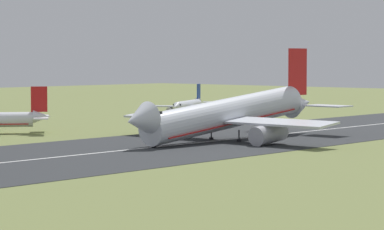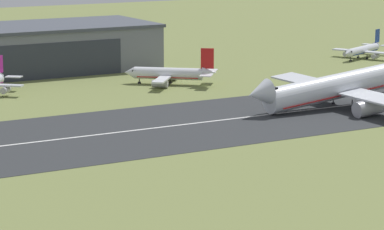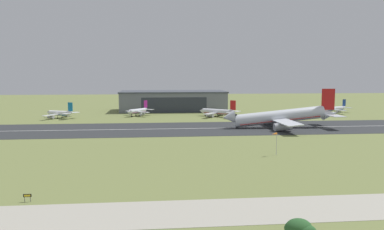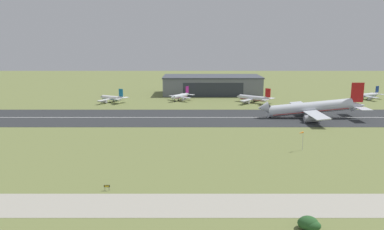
% 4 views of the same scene
% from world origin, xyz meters
% --- Properties ---
extents(ground_plane, '(715.84, 715.84, 0.00)m').
position_xyz_m(ground_plane, '(0.00, 61.59, 0.00)').
color(ground_plane, olive).
extents(runway_strip, '(475.84, 43.10, 0.06)m').
position_xyz_m(runway_strip, '(0.00, 123.18, 0.03)').
color(runway_strip, '#2B2D30').
rests_on(runway_strip, ground_plane).
extents(runway_centreline, '(428.26, 0.70, 0.01)m').
position_xyz_m(runway_centreline, '(0.00, 123.18, 0.07)').
color(runway_centreline, silver).
rests_on(runway_centreline, runway_strip).
extents(taxiway_road, '(356.88, 13.01, 0.05)m').
position_xyz_m(taxiway_road, '(0.00, 21.78, 0.03)').
color(taxiway_road, '#A8A393').
rests_on(taxiway_road, ground_plane).
extents(hangar_building, '(69.34, 32.30, 13.05)m').
position_xyz_m(hangar_building, '(21.76, 207.97, 6.54)').
color(hangar_building, slate).
rests_on(hangar_building, ground_plane).
extents(airplane_landing, '(53.58, 47.59, 17.62)m').
position_xyz_m(airplane_landing, '(66.06, 122.53, 4.87)').
color(airplane_landing, silver).
rests_on(airplane_landing, ground_plane).
extents(airplane_parked_west, '(19.94, 20.54, 8.97)m').
position_xyz_m(airplane_parked_west, '(-42.43, 169.82, 2.69)').
color(airplane_parked_west, white).
rests_on(airplane_parked_west, ground_plane).
extents(airplane_parked_centre, '(23.43, 22.96, 9.71)m').
position_xyz_m(airplane_parked_centre, '(45.20, 168.54, 2.77)').
color(airplane_parked_centre, silver).
rests_on(airplane_parked_centre, ground_plane).
extents(airplane_parked_east, '(24.43, 19.36, 8.25)m').
position_xyz_m(airplane_parked_east, '(120.88, 182.21, 2.59)').
color(airplane_parked_east, silver).
rests_on(airplane_parked_east, ground_plane).
extents(airplane_parked_far_east, '(16.96, 17.55, 8.74)m').
position_xyz_m(airplane_parked_far_east, '(-0.08, 176.08, 2.99)').
color(airplane_parked_far_east, silver).
rests_on(airplane_parked_far_east, ground_plane).
extents(shrub_clump, '(4.48, 3.92, 2.70)m').
position_xyz_m(shrub_clump, '(31.10, 10.45, 1.23)').
color(shrub_clump, '#285628').
rests_on(shrub_clump, ground_plane).
extents(windsock_pole, '(2.21, 1.87, 6.78)m').
position_xyz_m(windsock_pole, '(45.11, 65.64, 6.05)').
color(windsock_pole, '#B7B7BC').
rests_on(windsock_pole, ground_plane).
extents(runway_sign, '(1.52, 0.14, 1.51)m').
position_xyz_m(runway_sign, '(-14.29, 30.41, 1.11)').
color(runway_sign, '#4C4C51').
rests_on(runway_sign, ground_plane).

